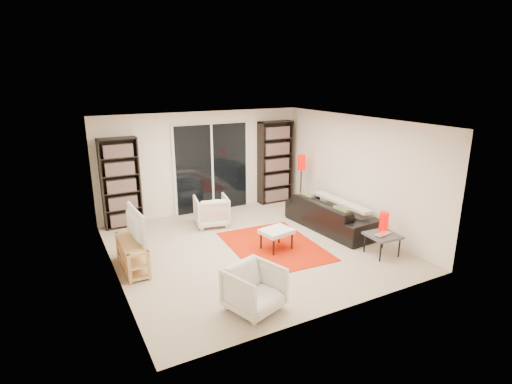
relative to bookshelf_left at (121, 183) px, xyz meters
The scene contains 20 objects.
floor 3.19m from the bookshelf_left, 50.10° to the right, with size 5.00×5.00×0.00m, color tan.
wall_back 1.97m from the bookshelf_left, ahead, with size 5.00×0.02×2.40m, color white.
wall_front 5.22m from the bookshelf_left, 68.02° to the right, with size 5.00×0.02×2.40m, color white.
wall_left 2.41m from the bookshelf_left, 103.27° to the right, with size 0.02×5.00×2.40m, color white.
wall_right 5.03m from the bookshelf_left, 27.66° to the right, with size 0.02×5.00×2.40m, color white.
ceiling 3.36m from the bookshelf_left, 50.10° to the right, with size 5.00×5.00×0.02m, color white.
sliding_door 2.16m from the bookshelf_left, ahead, with size 1.92×0.08×2.16m.
bookshelf_left is the anchor object (origin of this frame).
bookshelf_right 3.85m from the bookshelf_left, ahead, with size 0.90×0.30×2.10m.
tv_stand 2.28m from the bookshelf_left, 96.72° to the right, with size 0.36×1.14×0.50m.
tv 2.17m from the bookshelf_left, 96.20° to the right, with size 0.97×0.13×0.56m, color black.
rug 3.56m from the bookshelf_left, 46.74° to the right, with size 1.61×2.18×0.01m, color red.
sofa 4.56m from the bookshelf_left, 29.91° to the right, with size 2.17×0.85×0.63m, color black.
armchair_back 2.02m from the bookshelf_left, 26.05° to the right, with size 0.70×0.72×0.66m, color silver.
armchair_front 4.41m from the bookshelf_left, 76.85° to the right, with size 0.69×0.71×0.65m, color silver.
ottoman 3.56m from the bookshelf_left, 48.52° to the right, with size 0.64×0.56×0.40m.
side_table 5.45m from the bookshelf_left, 43.84° to the right, with size 0.58×0.58×0.40m.
laptop 5.49m from the bookshelf_left, 44.40° to the right, with size 0.36×0.23×0.03m, color silver.
table_lamp 5.44m from the bookshelf_left, 41.97° to the right, with size 0.16×0.16×0.37m, color #C50300.
floor_lamp 4.19m from the bookshelf_left, 11.05° to the right, with size 0.20×0.20×1.35m.
Camera 1 is at (-3.28, -6.30, 3.18)m, focal length 28.00 mm.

